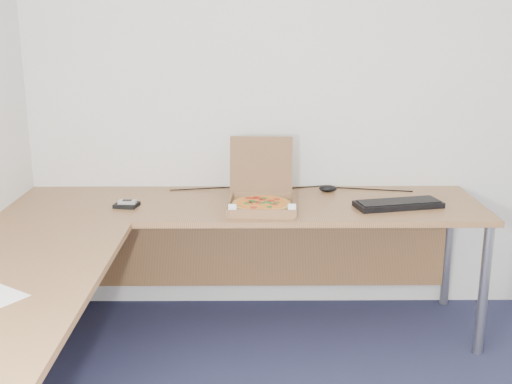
{
  "coord_description": "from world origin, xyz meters",
  "views": [
    {
      "loc": [
        -0.47,
        -1.84,
        1.65
      ],
      "look_at": [
        -0.45,
        1.28,
        0.82
      ],
      "focal_mm": 44.27,
      "sensor_mm": 36.0,
      "label": 1
    }
  ],
  "objects_px": {
    "drinking_glass": "(285,186)",
    "pizza_box": "(262,201)",
    "desk": "(177,234)",
    "wallet": "(127,205)",
    "keyboard": "(398,204)"
  },
  "relations": [
    {
      "from": "desk",
      "to": "pizza_box",
      "type": "height_order",
      "value": "pizza_box"
    },
    {
      "from": "keyboard",
      "to": "wallet",
      "type": "bearing_deg",
      "value": 166.87
    },
    {
      "from": "desk",
      "to": "wallet",
      "type": "distance_m",
      "value": 0.46
    },
    {
      "from": "keyboard",
      "to": "pizza_box",
      "type": "bearing_deg",
      "value": 168.84
    },
    {
      "from": "pizza_box",
      "to": "drinking_glass",
      "type": "distance_m",
      "value": 0.27
    },
    {
      "from": "pizza_box",
      "to": "wallet",
      "type": "relative_size",
      "value": 3.35
    },
    {
      "from": "desk",
      "to": "pizza_box",
      "type": "relative_size",
      "value": 6.39
    },
    {
      "from": "keyboard",
      "to": "wallet",
      "type": "height_order",
      "value": "keyboard"
    },
    {
      "from": "desk",
      "to": "wallet",
      "type": "height_order",
      "value": "wallet"
    },
    {
      "from": "desk",
      "to": "keyboard",
      "type": "distance_m",
      "value": 1.17
    },
    {
      "from": "drinking_glass",
      "to": "pizza_box",
      "type": "bearing_deg",
      "value": -120.04
    },
    {
      "from": "drinking_glass",
      "to": "wallet",
      "type": "distance_m",
      "value": 0.86
    },
    {
      "from": "keyboard",
      "to": "wallet",
      "type": "relative_size",
      "value": 3.86
    },
    {
      "from": "pizza_box",
      "to": "drinking_glass",
      "type": "xyz_separation_m",
      "value": [
        0.13,
        0.23,
        0.02
      ]
    },
    {
      "from": "desk",
      "to": "keyboard",
      "type": "relative_size",
      "value": 5.54
    }
  ]
}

